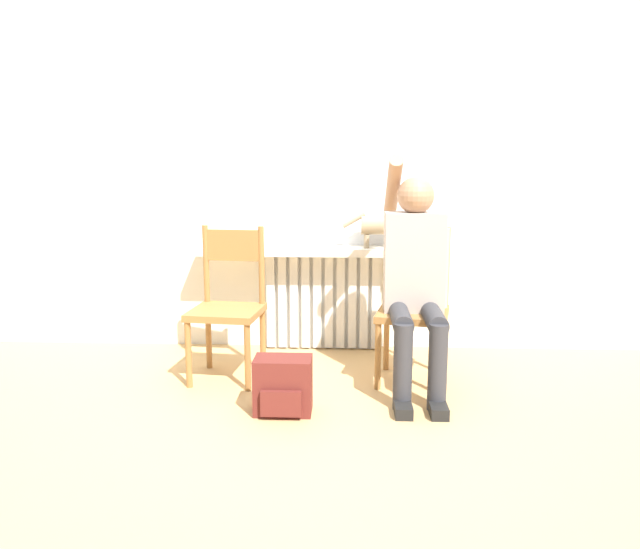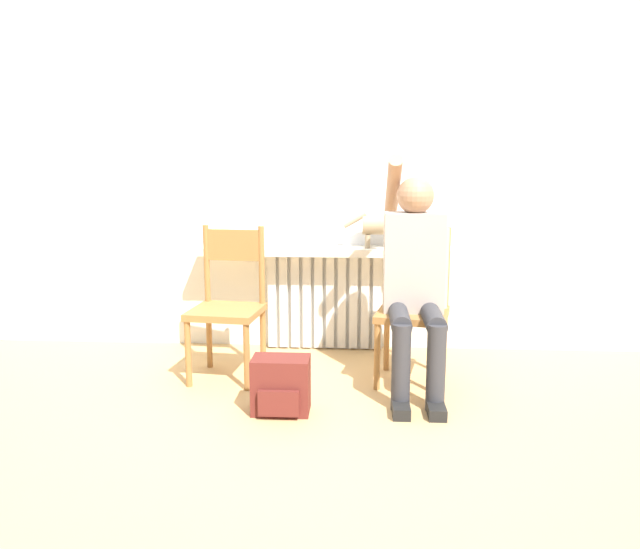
{
  "view_description": "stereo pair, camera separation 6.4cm",
  "coord_description": "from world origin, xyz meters",
  "views": [
    {
      "loc": [
        0.17,
        -3.04,
        1.29
      ],
      "look_at": [
        0.0,
        0.65,
        0.61
      ],
      "focal_mm": 35.0,
      "sensor_mm": 36.0,
      "label": 1
    },
    {
      "loc": [
        0.23,
        -3.03,
        1.29
      ],
      "look_at": [
        0.0,
        0.65,
        0.61
      ],
      "focal_mm": 35.0,
      "sensor_mm": 36.0,
      "label": 2
    }
  ],
  "objects": [
    {
      "name": "wall_with_window",
      "position": [
        0.0,
        1.23,
        1.35
      ],
      "size": [
        7.0,
        0.06,
        2.7
      ],
      "color": "white",
      "rests_on": "ground_plane"
    },
    {
      "name": "cat",
      "position": [
        0.39,
        1.08,
        0.86
      ],
      "size": [
        0.44,
        0.12,
        0.24
      ],
      "color": "#9E896B",
      "rests_on": "windowsill"
    },
    {
      "name": "chair_right",
      "position": [
        0.56,
        0.54,
        0.45
      ],
      "size": [
        0.47,
        0.47,
        0.9
      ],
      "rotation": [
        0.0,
        0.0,
        -0.2
      ],
      "color": "#9E6B38",
      "rests_on": "ground_plane"
    },
    {
      "name": "windowsill",
      "position": [
        0.0,
        1.08,
        0.69
      ],
      "size": [
        1.72,
        0.24,
        0.05
      ],
      "color": "white",
      "rests_on": "radiator"
    },
    {
      "name": "backpack",
      "position": [
        -0.16,
        0.01,
        0.14
      ],
      "size": [
        0.3,
        0.22,
        0.29
      ],
      "color": "maroon",
      "rests_on": "ground_plane"
    },
    {
      "name": "window_glass",
      "position": [
        0.0,
        1.2,
        1.29
      ],
      "size": [
        1.65,
        0.01,
        1.13
      ],
      "color": "white",
      "rests_on": "windowsill"
    },
    {
      "name": "person",
      "position": [
        0.55,
        0.43,
        0.66
      ],
      "size": [
        0.36,
        0.99,
        1.32
      ],
      "color": "#333338",
      "rests_on": "ground_plane"
    },
    {
      "name": "chair_left",
      "position": [
        -0.54,
        0.54,
        0.45
      ],
      "size": [
        0.44,
        0.44,
        0.9
      ],
      "rotation": [
        0.0,
        0.0,
        -0.11
      ],
      "color": "#9E6B38",
      "rests_on": "ground_plane"
    },
    {
      "name": "ground_plane",
      "position": [
        0.0,
        0.0,
        0.0
      ],
      "size": [
        12.0,
        12.0,
        0.0
      ],
      "primitive_type": "plane",
      "color": "tan"
    },
    {
      "name": "radiator",
      "position": [
        0.0,
        1.15,
        0.33
      ],
      "size": [
        0.8,
        0.08,
        0.67
      ],
      "color": "silver",
      "rests_on": "ground_plane"
    }
  ]
}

